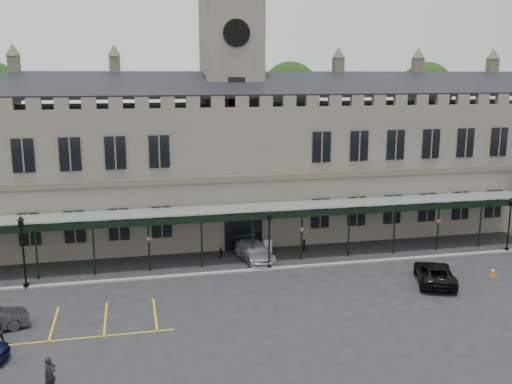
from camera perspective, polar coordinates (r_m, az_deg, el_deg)
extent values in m
plane|color=black|center=(38.76, 1.97, -10.50)|extent=(140.00, 140.00, 0.00)
cube|color=#655F54|center=(52.24, -2.40, 2.17)|extent=(60.00, 10.00, 12.00)
cube|color=#514B3A|center=(47.19, -1.28, 1.40)|extent=(60.00, 0.35, 0.50)
cube|color=black|center=(49.07, -1.95, 10.71)|extent=(60.00, 4.77, 2.20)
cube|color=black|center=(53.99, -2.95, 10.80)|extent=(60.00, 4.77, 2.20)
cube|color=black|center=(48.22, -1.27, -3.62)|extent=(3.20, 0.18, 3.80)
cube|color=#655F54|center=(51.65, -2.45, 7.65)|extent=(5.00, 5.00, 22.00)
cylinder|color=silver|center=(49.12, -1.97, 15.62)|extent=(2.20, 0.12, 2.20)
cylinder|color=black|center=(49.05, -1.95, 15.62)|extent=(2.30, 0.04, 2.30)
cube|color=black|center=(49.03, -1.93, 9.78)|extent=(1.40, 0.12, 2.80)
cube|color=#8C9E93|center=(45.88, -0.82, -1.58)|extent=(50.00, 4.00, 0.40)
cube|color=black|center=(44.04, -0.28, -2.48)|extent=(50.00, 0.18, 0.50)
cube|color=gray|center=(43.73, 0.14, -7.77)|extent=(60.00, 0.40, 0.12)
cylinder|color=#332314|center=(62.71, 3.35, 3.76)|extent=(0.70, 0.70, 12.00)
sphere|color=black|center=(62.13, 3.43, 10.17)|extent=(6.00, 6.00, 6.00)
cylinder|color=#332314|center=(68.82, 16.30, 4.02)|extent=(0.70, 0.70, 12.00)
sphere|color=black|center=(68.30, 16.64, 9.85)|extent=(6.00, 6.00, 6.00)
cylinder|color=black|center=(43.37, -21.99, -8.68)|extent=(0.40, 0.40, 0.34)
cylinder|color=black|center=(42.73, -22.20, -6.07)|extent=(0.13, 0.13, 4.47)
cube|color=black|center=(42.09, -22.45, -2.95)|extent=(0.31, 0.31, 0.45)
cone|color=black|center=(42.00, -22.49, -2.44)|extent=(0.49, 0.49, 0.34)
cylinder|color=black|center=(44.00, 1.31, -7.53)|extent=(0.36, 0.36, 0.30)
cylinder|color=black|center=(43.43, 1.33, -5.24)|extent=(0.12, 0.12, 3.97)
cube|color=black|center=(42.85, 1.34, -2.51)|extent=(0.28, 0.28, 0.40)
cone|color=black|center=(42.77, 1.34, -2.06)|extent=(0.44, 0.44, 0.30)
cylinder|color=black|center=(52.67, 23.79, -5.29)|extent=(0.36, 0.36, 0.30)
cylinder|color=black|center=(52.20, 23.95, -3.34)|extent=(0.12, 0.12, 4.00)
cube|color=black|center=(51.72, 24.15, -1.04)|extent=(0.28, 0.28, 0.40)
cone|color=black|center=(51.65, 24.18, -0.66)|extent=(0.44, 0.44, 0.30)
cube|color=#E55607|center=(46.12, 22.56, -7.72)|extent=(0.35, 0.35, 0.04)
cone|color=#E55607|center=(46.02, 22.59, -7.36)|extent=(0.40, 0.40, 0.64)
cylinder|color=silver|center=(45.99, 22.60, -7.26)|extent=(0.26, 0.26, 0.09)
cylinder|color=black|center=(47.75, 1.20, -5.85)|extent=(0.06, 0.06, 0.48)
cube|color=silver|center=(47.65, 1.21, -5.46)|extent=(0.67, 0.17, 1.16)
cylinder|color=black|center=(46.50, -3.54, -6.11)|extent=(0.15, 0.15, 0.86)
cylinder|color=black|center=(48.53, 4.83, -5.31)|extent=(0.17, 0.17, 0.96)
imported|color=#9FA2A7|center=(45.83, -0.16, -5.94)|extent=(2.81, 5.43, 1.51)
imported|color=black|center=(42.94, 17.45, -7.75)|extent=(4.20, 5.85, 1.48)
imported|color=black|center=(29.53, -19.91, -16.81)|extent=(0.76, 0.76, 1.78)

